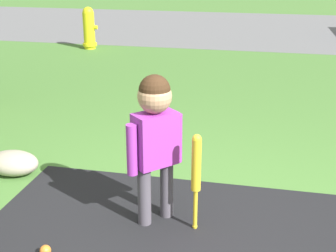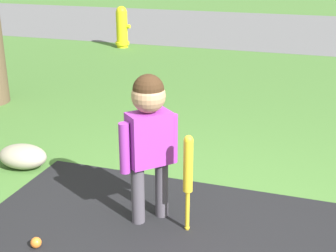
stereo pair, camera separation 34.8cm
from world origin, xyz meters
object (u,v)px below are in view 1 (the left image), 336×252
(baseball_bat, at_px, (196,169))
(fire_hydrant, at_px, (89,28))
(sports_ball, at_px, (45,251))
(child, at_px, (155,129))

(baseball_bat, bearing_deg, fire_hydrant, 117.61)
(sports_ball, bearing_deg, child, 44.34)
(baseball_bat, relative_size, sports_ball, 9.77)
(child, xyz_separation_m, sports_ball, (-0.58, -0.56, -0.65))
(sports_ball, height_order, fire_hydrant, fire_hydrant)
(child, relative_size, fire_hydrant, 1.32)
(baseball_bat, height_order, sports_ball, baseball_bat)
(child, distance_m, fire_hydrant, 6.46)
(child, height_order, baseball_bat, child)
(fire_hydrant, bearing_deg, sports_ball, -70.95)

